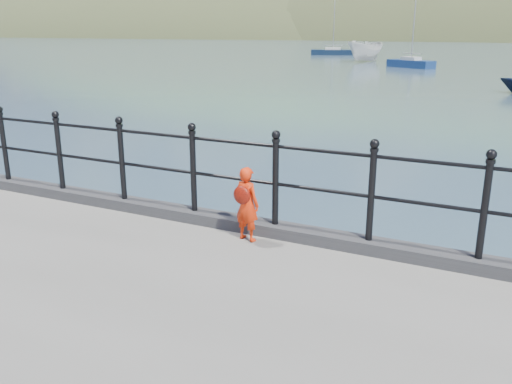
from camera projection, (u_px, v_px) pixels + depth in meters
The scene contains 7 objects.
ground at pixel (240, 291), 7.55m from camera, with size 600.00×600.00×0.00m, color #2D4251.
kerb at pixel (233, 222), 7.11m from camera, with size 60.00×0.30×0.15m, color #28282B.
railing at pixel (233, 167), 6.90m from camera, with size 18.11×0.11×1.20m.
child at pixel (247, 203), 6.58m from camera, with size 0.38×0.33×0.93m.
launch_white at pixel (365, 51), 58.74m from camera, with size 2.23×5.94×2.29m, color silver.
sailboat_left at pixel (333, 52), 74.74m from camera, with size 6.19×3.43×8.43m.
sailboat_port at pixel (411, 64), 50.30m from camera, with size 4.76×3.61×6.94m.
Camera 1 is at (3.24, -6.02, 3.52)m, focal length 38.00 mm.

